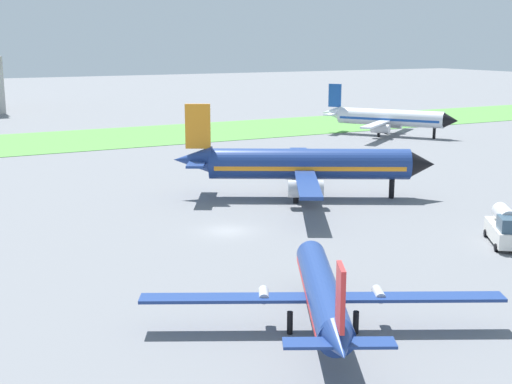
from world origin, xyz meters
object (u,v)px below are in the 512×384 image
at_px(airplane_foreground_turboprop, 322,292).
at_px(fuel_truck_near_gate, 506,228).
at_px(airplane_midfield_jet, 304,165).
at_px(airplane_parked_jet_far, 387,118).

bearing_deg(airplane_foreground_turboprop, fuel_truck_near_gate, -45.21).
distance_m(airplane_midfield_jet, fuel_truck_near_gate, 25.27).
bearing_deg(airplane_midfield_jet, airplane_foreground_turboprop, -91.04).
distance_m(airplane_parked_jet_far, airplane_foreground_turboprop, 93.07).
bearing_deg(fuel_truck_near_gate, airplane_foreground_turboprop, -37.29).
xyz_separation_m(airplane_midfield_jet, airplane_foreground_turboprop, (-18.48, -32.42, -1.40)).
bearing_deg(airplane_foreground_turboprop, airplane_midfield_jet, -2.96).
xyz_separation_m(airplane_foreground_turboprop, fuel_truck_near_gate, (24.51, 8.00, -0.91)).
distance_m(airplane_midfield_jet, airplane_foreground_turboprop, 37.35).
bearing_deg(airplane_parked_jet_far, airplane_midfield_jet, -83.49).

